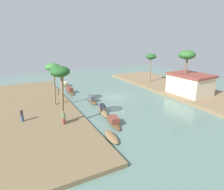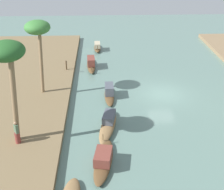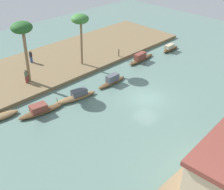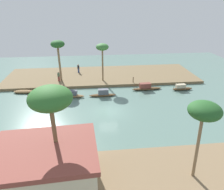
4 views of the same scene
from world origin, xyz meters
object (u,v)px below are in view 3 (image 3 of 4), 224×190
object	(u,v)px
sampan_with_tall_canopy	(141,58)
person_by_mooring	(31,57)
sampan_foreground	(40,110)
sampan_midstream	(2,116)
sampan_near_left_bank	(170,48)
palm_tree_left_near	(80,21)
palm_tree_left_far	(22,31)
sampan_with_red_awning	(112,81)
mooring_post	(119,53)
person_on_near_bank	(26,77)
sampan_open_hull	(77,96)

from	to	relation	value
sampan_with_tall_canopy	person_by_mooring	bearing A→B (deg)	-42.06
sampan_with_tall_canopy	sampan_foreground	distance (m)	17.04
sampan_midstream	sampan_near_left_bank	bearing A→B (deg)	-177.83
person_by_mooring	palm_tree_left_near	distance (m)	8.62
sampan_foreground	sampan_midstream	bearing A→B (deg)	-22.34
sampan_with_tall_canopy	sampan_midstream	world-z (taller)	sampan_with_tall_canopy
sampan_midstream	palm_tree_left_far	bearing A→B (deg)	-139.44
sampan_with_red_awning	mooring_post	bearing A→B (deg)	-142.32
sampan_foreground	palm_tree_left_far	bearing A→B (deg)	-103.27
person_on_near_bank	sampan_with_tall_canopy	bearing A→B (deg)	123.84
sampan_midstream	person_on_near_bank	size ratio (longest dim) A/B	2.00
sampan_with_red_awning	sampan_near_left_bank	xyz separation A→B (m)	(-13.35, -1.11, -0.03)
person_by_mooring	sampan_open_hull	bearing A→B (deg)	104.25
sampan_open_hull	mooring_post	distance (m)	11.71
sampan_open_hull	sampan_foreground	xyz separation A→B (m)	(4.35, -0.45, 0.02)
sampan_with_red_awning	sampan_near_left_bank	distance (m)	13.40
sampan_with_tall_canopy	palm_tree_left_far	distance (m)	16.55
sampan_foreground	sampan_midstream	xyz separation A→B (m)	(3.17, -1.95, -0.16)
palm_tree_left_near	sampan_near_left_bank	bearing A→B (deg)	159.16
palm_tree_left_near	person_by_mooring	bearing A→B (deg)	-48.82
sampan_near_left_bank	sampan_foreground	bearing A→B (deg)	-0.48
sampan_near_left_bank	palm_tree_left_far	bearing A→B (deg)	-16.49
person_by_mooring	sampan_with_red_awning	bearing A→B (deg)	129.99
sampan_open_hull	mooring_post	xyz separation A→B (m)	(-10.92, -4.19, 0.57)
person_by_mooring	palm_tree_left_far	size ratio (longest dim) A/B	0.23
sampan_open_hull	person_on_near_bank	world-z (taller)	person_on_near_bank
palm_tree_left_near	sampan_foreground	bearing A→B (deg)	28.08
sampan_near_left_bank	person_by_mooring	bearing A→B (deg)	-31.60
sampan_midstream	mooring_post	bearing A→B (deg)	-168.89
sampan_near_left_bank	sampan_midstream	distance (m)	26.13
sampan_midstream	palm_tree_left_far	world-z (taller)	palm_tree_left_far
sampan_near_left_bank	palm_tree_left_near	world-z (taller)	palm_tree_left_near
sampan_with_tall_canopy	sampan_near_left_bank	size ratio (longest dim) A/B	1.45
sampan_foreground	person_by_mooring	size ratio (longest dim) A/B	2.84
person_by_mooring	sampan_with_tall_canopy	bearing A→B (deg)	160.58
palm_tree_left_near	person_on_near_bank	bearing A→B (deg)	-4.51
sampan_with_tall_canopy	sampan_foreground	world-z (taller)	sampan_with_tall_canopy
person_by_mooring	palm_tree_left_far	xyz separation A→B (m)	(2.96, 4.67, 5.54)
person_on_near_bank	mooring_post	bearing A→B (deg)	132.26
sampan_with_red_awning	palm_tree_left_near	distance (m)	8.41
sampan_with_tall_canopy	palm_tree_left_near	size ratio (longest dim) A/B	0.76
mooring_post	palm_tree_left_near	world-z (taller)	palm_tree_left_near
sampan_open_hull	sampan_near_left_bank	xyz separation A→B (m)	(-18.56, -0.86, 0.02)
sampan_with_tall_canopy	person_by_mooring	world-z (taller)	person_by_mooring
palm_tree_left_near	palm_tree_left_far	world-z (taller)	palm_tree_left_far
person_on_near_bank	person_by_mooring	distance (m)	5.71
mooring_post	palm_tree_left_near	bearing A→B (deg)	-16.70
sampan_with_tall_canopy	sampan_open_hull	xyz separation A→B (m)	(12.65, 1.57, -0.06)
person_by_mooring	palm_tree_left_far	distance (m)	7.83
palm_tree_left_far	person_on_near_bank	bearing A→B (deg)	-9.23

